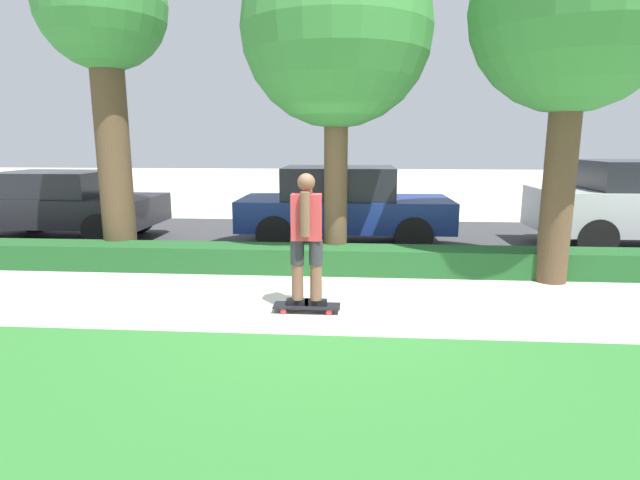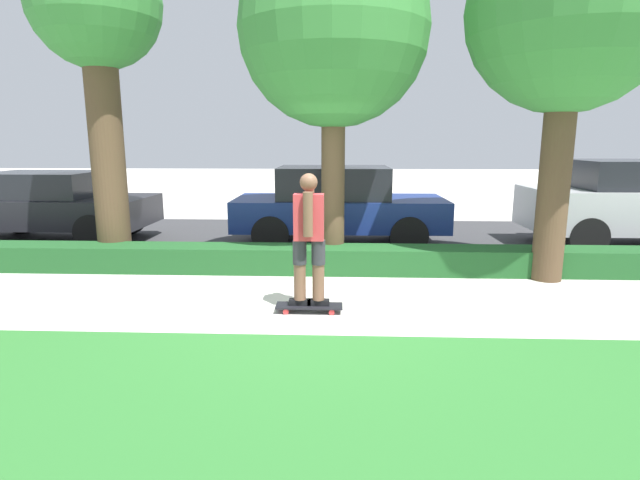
% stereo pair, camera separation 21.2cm
% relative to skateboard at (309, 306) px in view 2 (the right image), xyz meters
% --- Properties ---
extents(ground_plane, '(60.00, 60.00, 0.00)m').
position_rel_skateboard_xyz_m(ground_plane, '(0.15, 0.26, -0.07)').
color(ground_plane, beige).
extents(grass_lawn_strip, '(18.46, 4.00, 0.01)m').
position_rel_skateboard_xyz_m(grass_lawn_strip, '(0.15, -2.74, -0.07)').
color(grass_lawn_strip, '#2D702D').
rests_on(grass_lawn_strip, ground_plane).
extents(street_asphalt, '(18.46, 5.00, 0.01)m').
position_rel_skateboard_xyz_m(street_asphalt, '(0.15, 4.46, -0.07)').
color(street_asphalt, '#38383A').
rests_on(street_asphalt, ground_plane).
extents(hedge_row, '(18.46, 0.60, 0.40)m').
position_rel_skateboard_xyz_m(hedge_row, '(0.15, 1.86, 0.13)').
color(hedge_row, '#1E5123').
rests_on(hedge_row, ground_plane).
extents(skateboard, '(0.79, 0.24, 0.09)m').
position_rel_skateboard_xyz_m(skateboard, '(0.00, 0.00, 0.00)').
color(skateboard, black).
rests_on(skateboard, ground_plane).
extents(skater_person, '(0.48, 0.40, 1.55)m').
position_rel_skateboard_xyz_m(skater_person, '(0.00, -0.00, 0.84)').
color(skater_person, black).
rests_on(skater_person, skateboard).
extents(tree_near, '(1.97, 1.97, 5.03)m').
position_rel_skateboard_xyz_m(tree_near, '(-3.35, 2.27, 3.72)').
color(tree_near, brown).
rests_on(tree_near, ground_plane).
extents(tree_mid, '(2.83, 2.83, 5.01)m').
position_rel_skateboard_xyz_m(tree_mid, '(0.24, 2.16, 3.49)').
color(tree_mid, brown).
rests_on(tree_mid, ground_plane).
extents(tree_far, '(2.73, 2.73, 5.08)m').
position_rel_skateboard_xyz_m(tree_far, '(3.38, 1.57, 3.59)').
color(tree_far, brown).
rests_on(tree_far, ground_plane).
extents(parked_car_front, '(3.92, 1.82, 1.39)m').
position_rel_skateboard_xyz_m(parked_car_front, '(-5.45, 4.05, 0.67)').
color(parked_car_front, black).
rests_on(parked_car_front, ground_plane).
extents(parked_car_middle, '(4.02, 1.79, 1.51)m').
position_rel_skateboard_xyz_m(parked_car_middle, '(0.31, 3.96, 0.72)').
color(parked_car_middle, navy).
rests_on(parked_car_middle, ground_plane).
extents(parked_car_rear, '(3.90, 1.85, 1.65)m').
position_rel_skateboard_xyz_m(parked_car_rear, '(5.86, 3.92, 0.79)').
color(parked_car_rear, '#B7B7BC').
rests_on(parked_car_rear, ground_plane).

